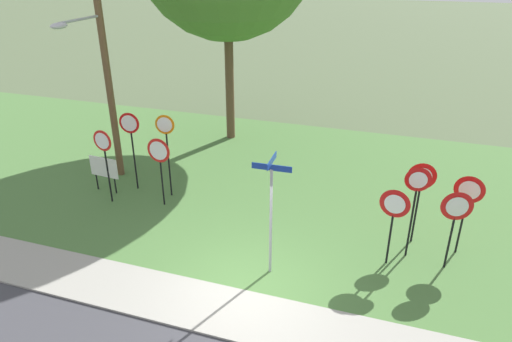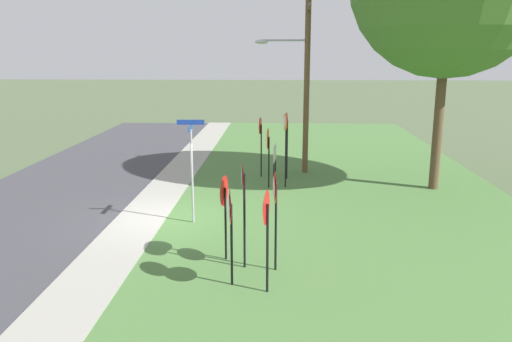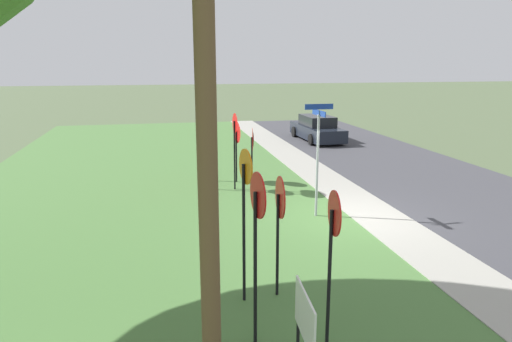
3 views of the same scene
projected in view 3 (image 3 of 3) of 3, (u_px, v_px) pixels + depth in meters
ground_plane at (350, 218)px, 13.21m from camera, size 160.00×160.00×0.00m
road_asphalt at (498, 208)px, 14.17m from camera, size 44.00×6.40×0.01m
sidewalk_strip at (376, 216)px, 13.36m from camera, size 44.00×1.60×0.06m
grass_median at (132, 233)px, 12.00m from camera, size 44.00×12.00×0.04m
stop_sign_near_left at (333, 236)px, 6.84m from camera, size 0.68×0.12×2.49m
stop_sign_near_right at (280, 210)px, 8.45m from camera, size 0.78×0.10×2.30m
stop_sign_far_left at (257, 222)px, 6.88m from camera, size 0.69×0.12×2.75m
stop_sign_far_center at (245, 195)px, 8.16m from camera, size 0.62×0.13×2.84m
yield_sign_near_left at (213, 137)px, 15.65m from camera, size 0.75×0.12×2.43m
yield_sign_near_right at (214, 135)px, 16.82m from camera, size 0.75×0.15×2.31m
yield_sign_far_left at (237, 137)px, 16.69m from camera, size 0.77×0.16×2.22m
yield_sign_far_right at (253, 145)px, 15.38m from camera, size 0.76×0.16×2.18m
yield_sign_center at (235, 133)px, 15.65m from camera, size 0.66×0.12×2.62m
street_name_post at (318, 151)px, 12.90m from camera, size 0.96×0.82×3.18m
utility_pole at (220, 69)px, 5.10m from camera, size 2.10×2.30×7.76m
notice_board at (305, 321)px, 6.39m from camera, size 1.10×0.12×1.25m
parked_sedan_distant at (317, 129)px, 26.08m from camera, size 4.68×2.00×1.39m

